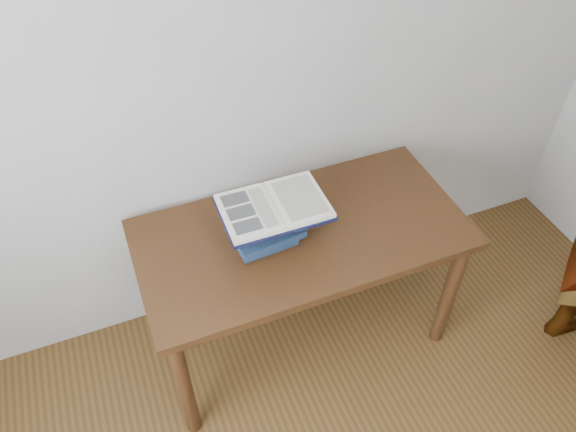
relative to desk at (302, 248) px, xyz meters
name	(u,v)px	position (x,y,z in m)	size (l,w,h in m)	color
desk	(302,248)	(0.00, 0.00, 0.00)	(1.31, 0.65, 0.70)	#3F240F
book_stack	(263,230)	(-0.16, 0.00, 0.17)	(0.28, 0.21, 0.15)	#182D49
open_book	(274,207)	(-0.11, 0.01, 0.26)	(0.40, 0.28, 0.03)	black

